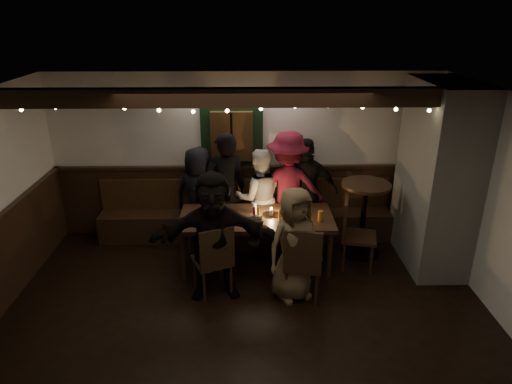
{
  "coord_description": "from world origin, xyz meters",
  "views": [
    {
      "loc": [
        0.03,
        -4.36,
        3.47
      ],
      "look_at": [
        0.15,
        1.6,
        1.05
      ],
      "focal_mm": 32.0,
      "sensor_mm": 36.0,
      "label": 1
    }
  ],
  "objects_px": {
    "chair_near_left": "(215,257)",
    "person_b": "(225,189)",
    "dining_table": "(256,221)",
    "person_e": "(306,191)",
    "chair_near_right": "(303,260)",
    "person_c": "(259,198)",
    "person_d": "(288,189)",
    "person_f": "(214,236)",
    "person_g": "(294,244)",
    "person_a": "(199,196)",
    "chair_end": "(352,230)",
    "high_top": "(364,210)"
  },
  "relations": [
    {
      "from": "chair_near_left",
      "to": "person_b",
      "type": "bearing_deg",
      "value": 86.69
    },
    {
      "from": "dining_table",
      "to": "person_e",
      "type": "distance_m",
      "value": 1.08
    },
    {
      "from": "chair_near_right",
      "to": "person_c",
      "type": "xyz_separation_m",
      "value": [
        -0.5,
        1.55,
        0.19
      ]
    },
    {
      "from": "person_d",
      "to": "person_f",
      "type": "distance_m",
      "value": 1.76
    },
    {
      "from": "person_e",
      "to": "person_g",
      "type": "relative_size",
      "value": 1.12
    },
    {
      "from": "person_a",
      "to": "person_d",
      "type": "height_order",
      "value": "person_d"
    },
    {
      "from": "chair_near_right",
      "to": "chair_end",
      "type": "xyz_separation_m",
      "value": [
        0.79,
        0.81,
        0.01
      ]
    },
    {
      "from": "person_c",
      "to": "chair_near_left",
      "type": "bearing_deg",
      "value": 60.88
    },
    {
      "from": "chair_near_left",
      "to": "chair_end",
      "type": "relative_size",
      "value": 0.96
    },
    {
      "from": "person_c",
      "to": "person_e",
      "type": "distance_m",
      "value": 0.73
    },
    {
      "from": "chair_near_left",
      "to": "person_b",
      "type": "height_order",
      "value": "person_b"
    },
    {
      "from": "chair_near_left",
      "to": "person_f",
      "type": "bearing_deg",
      "value": 90.44
    },
    {
      "from": "chair_end",
      "to": "person_f",
      "type": "distance_m",
      "value": 2.01
    },
    {
      "from": "person_c",
      "to": "person_f",
      "type": "height_order",
      "value": "person_f"
    },
    {
      "from": "high_top",
      "to": "person_e",
      "type": "xyz_separation_m",
      "value": [
        -0.81,
        0.43,
        0.13
      ]
    },
    {
      "from": "chair_near_left",
      "to": "chair_near_right",
      "type": "distance_m",
      "value": 1.1
    },
    {
      "from": "person_a",
      "to": "person_e",
      "type": "bearing_deg",
      "value": -166.15
    },
    {
      "from": "chair_near_right",
      "to": "person_e",
      "type": "xyz_separation_m",
      "value": [
        0.23,
        1.62,
        0.26
      ]
    },
    {
      "from": "chair_near_right",
      "to": "high_top",
      "type": "height_order",
      "value": "high_top"
    },
    {
      "from": "person_b",
      "to": "dining_table",
      "type": "bearing_deg",
      "value": 110.08
    },
    {
      "from": "person_e",
      "to": "person_a",
      "type": "bearing_deg",
      "value": 0.13
    },
    {
      "from": "chair_end",
      "to": "person_f",
      "type": "height_order",
      "value": "person_f"
    },
    {
      "from": "chair_end",
      "to": "person_e",
      "type": "distance_m",
      "value": 1.02
    },
    {
      "from": "person_g",
      "to": "person_f",
      "type": "bearing_deg",
      "value": 150.85
    },
    {
      "from": "chair_end",
      "to": "person_d",
      "type": "relative_size",
      "value": 0.58
    },
    {
      "from": "person_c",
      "to": "chair_near_right",
      "type": "bearing_deg",
      "value": 101.58
    },
    {
      "from": "chair_near_left",
      "to": "high_top",
      "type": "distance_m",
      "value": 2.38
    },
    {
      "from": "chair_end",
      "to": "person_d",
      "type": "bearing_deg",
      "value": 137.29
    },
    {
      "from": "chair_near_left",
      "to": "person_e",
      "type": "xyz_separation_m",
      "value": [
        1.32,
        1.49,
        0.28
      ]
    },
    {
      "from": "chair_end",
      "to": "chair_near_left",
      "type": "bearing_deg",
      "value": -160.19
    },
    {
      "from": "high_top",
      "to": "person_c",
      "type": "bearing_deg",
      "value": 166.94
    },
    {
      "from": "high_top",
      "to": "person_d",
      "type": "height_order",
      "value": "person_d"
    },
    {
      "from": "dining_table",
      "to": "person_d",
      "type": "relative_size",
      "value": 1.19
    },
    {
      "from": "chair_near_left",
      "to": "chair_end",
      "type": "height_order",
      "value": "chair_end"
    },
    {
      "from": "person_b",
      "to": "person_c",
      "type": "distance_m",
      "value": 0.53
    },
    {
      "from": "dining_table",
      "to": "chair_end",
      "type": "distance_m",
      "value": 1.35
    },
    {
      "from": "person_d",
      "to": "person_c",
      "type": "bearing_deg",
      "value": 3.29
    },
    {
      "from": "person_d",
      "to": "chair_near_right",
      "type": "bearing_deg",
      "value": 89.71
    },
    {
      "from": "chair_end",
      "to": "person_d",
      "type": "height_order",
      "value": "person_d"
    },
    {
      "from": "person_c",
      "to": "person_f",
      "type": "relative_size",
      "value": 0.92
    },
    {
      "from": "chair_end",
      "to": "person_a",
      "type": "relative_size",
      "value": 0.67
    },
    {
      "from": "high_top",
      "to": "person_g",
      "type": "xyz_separation_m",
      "value": [
        -1.13,
        -1.09,
        0.03
      ]
    },
    {
      "from": "person_b",
      "to": "person_d",
      "type": "distance_m",
      "value": 0.95
    },
    {
      "from": "person_c",
      "to": "person_f",
      "type": "bearing_deg",
      "value": 60.25
    },
    {
      "from": "dining_table",
      "to": "chair_near_left",
      "type": "xyz_separation_m",
      "value": [
        -0.54,
        -0.75,
        -0.14
      ]
    },
    {
      "from": "person_c",
      "to": "person_d",
      "type": "distance_m",
      "value": 0.46
    },
    {
      "from": "dining_table",
      "to": "chair_near_left",
      "type": "bearing_deg",
      "value": -125.65
    },
    {
      "from": "person_a",
      "to": "person_e",
      "type": "xyz_separation_m",
      "value": [
        1.65,
        -0.0,
        0.06
      ]
    },
    {
      "from": "chair_end",
      "to": "person_b",
      "type": "xyz_separation_m",
      "value": [
        -1.8,
        0.79,
        0.31
      ]
    },
    {
      "from": "person_b",
      "to": "chair_end",
      "type": "bearing_deg",
      "value": 143.89
    }
  ]
}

